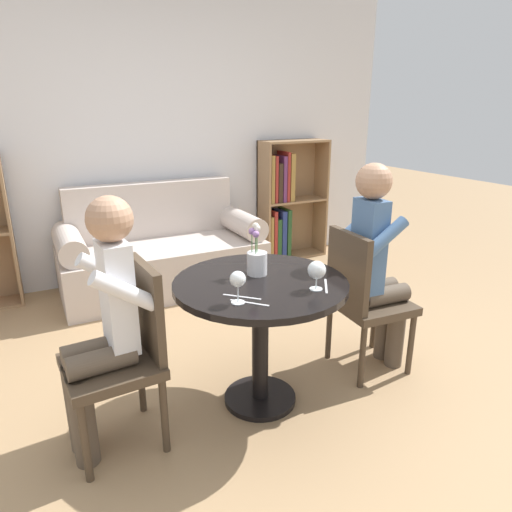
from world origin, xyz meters
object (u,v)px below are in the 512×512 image
object	(u,v)px
chair_right	(362,296)
flower_vase	(257,259)
wine_glass_left	(238,280)
person_left	(103,323)
couch	(162,254)
person_right	(377,264)
bookshelf_right	(284,203)
wine_glass_right	(317,271)
chair_left	(126,349)

from	to	relation	value
chair_right	flower_vase	bearing A→B (deg)	86.66
wine_glass_left	person_left	bearing A→B (deg)	159.76
couch	person_left	size ratio (longest dim) A/B	1.42
person_right	bookshelf_right	bearing A→B (deg)	-12.66
chair_right	person_right	xyz separation A→B (m)	(0.09, -0.01, 0.19)
couch	bookshelf_right	xyz separation A→B (m)	(1.42, 0.26, 0.29)
wine_glass_left	wine_glass_right	world-z (taller)	wine_glass_left
wine_glass_right	flower_vase	distance (m)	0.36
person_left	wine_glass_left	xyz separation A→B (m)	(0.57, -0.21, 0.18)
bookshelf_right	flower_vase	size ratio (longest dim) A/B	4.47
person_left	wine_glass_right	bearing A→B (deg)	72.41
wine_glass_left	flower_vase	size ratio (longest dim) A/B	0.55
wine_glass_right	flower_vase	world-z (taller)	flower_vase
person_right	wine_glass_left	distance (m)	1.04
bookshelf_right	person_left	bearing A→B (deg)	-135.62
person_right	flower_vase	world-z (taller)	person_right
wine_glass_right	couch	bearing A→B (deg)	95.09
person_left	wine_glass_left	world-z (taller)	person_left
person_left	wine_glass_right	xyz separation A→B (m)	(0.98, -0.24, 0.16)
person_left	person_right	xyz separation A→B (m)	(1.58, -0.01, 0.03)
chair_left	person_left	bearing A→B (deg)	-87.38
chair_right	person_right	size ratio (longest dim) A/B	0.70
chair_right	wine_glass_right	world-z (taller)	chair_right
flower_vase	person_left	bearing A→B (deg)	-174.15
couch	person_left	bearing A→B (deg)	-112.62
couch	wine_glass_right	world-z (taller)	couch
bookshelf_right	wine_glass_right	bearing A→B (deg)	-117.08
person_left	wine_glass_left	size ratio (longest dim) A/B	7.96
chair_right	flower_vase	xyz separation A→B (m)	(-0.67, 0.08, 0.31)
person_left	person_right	size ratio (longest dim) A/B	0.95
flower_vase	chair_left	bearing A→B (deg)	-174.24
person_left	person_right	distance (m)	1.58
chair_right	person_right	world-z (taller)	person_right
flower_vase	bookshelf_right	bearing A→B (deg)	56.24
chair_left	wine_glass_left	world-z (taller)	chair_left
couch	chair_left	distance (m)	2.02
bookshelf_right	flower_vase	bearing A→B (deg)	-123.76
couch	person_right	world-z (taller)	person_right
person_right	wine_glass_right	world-z (taller)	person_right
bookshelf_right	chair_left	world-z (taller)	bookshelf_right
chair_right	person_left	size ratio (longest dim) A/B	0.74
chair_right	wine_glass_right	xyz separation A→B (m)	(-0.51, -0.24, 0.32)
chair_right	couch	bearing A→B (deg)	23.83
couch	chair_left	bearing A→B (deg)	-110.39
chair_left	chair_right	bearing A→B (deg)	85.77
couch	person_right	size ratio (longest dim) A/B	1.36
wine_glass_right	chair_left	bearing A→B (deg)	164.41
chair_left	person_right	distance (m)	1.50
person_right	flower_vase	xyz separation A→B (m)	(-0.76, 0.09, 0.13)
couch	flower_vase	xyz separation A→B (m)	(0.03, -1.81, 0.50)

